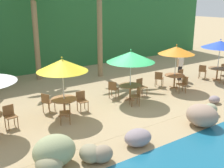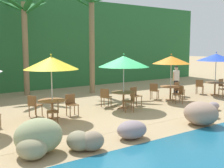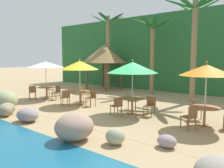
% 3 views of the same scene
% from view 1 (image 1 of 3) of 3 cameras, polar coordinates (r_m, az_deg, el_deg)
% --- Properties ---
extents(ground_plane, '(120.00, 120.00, 0.00)m').
position_cam_1_polar(ground_plane, '(13.56, 3.22, -3.66)').
color(ground_plane, tan).
extents(terrace_deck, '(18.00, 5.20, 0.01)m').
position_cam_1_polar(terrace_deck, '(13.56, 3.22, -3.64)').
color(terrace_deck, tan).
rests_on(terrace_deck, ground).
extents(foliage_backdrop, '(28.00, 2.40, 6.00)m').
position_cam_1_polar(foliage_backdrop, '(20.62, -12.45, 11.62)').
color(foliage_backdrop, '#286633').
rests_on(foliage_backdrop, ground).
extents(rock_seawall, '(13.57, 2.35, 0.95)m').
position_cam_1_polar(rock_seawall, '(10.85, 13.38, -7.40)').
color(rock_seawall, gray).
rests_on(rock_seawall, ground).
extents(chair_white_seaward, '(0.46, 0.47, 0.87)m').
position_cam_1_polar(chair_white_seaward, '(11.48, -20.02, -5.86)').
color(chair_white_seaward, brown).
rests_on(chair_white_seaward, ground).
extents(umbrella_yellow, '(2.10, 2.10, 2.54)m').
position_cam_1_polar(umbrella_yellow, '(11.55, -10.06, 3.77)').
color(umbrella_yellow, silver).
rests_on(umbrella_yellow, ground).
extents(dining_table_yellow, '(1.10, 1.10, 0.74)m').
position_cam_1_polar(dining_table_yellow, '(12.00, -9.68, -3.53)').
color(dining_table_yellow, olive).
rests_on(dining_table_yellow, ground).
extents(chair_yellow_seaward, '(0.44, 0.45, 0.87)m').
position_cam_1_polar(chair_yellow_seaward, '(12.42, -6.18, -3.16)').
color(chair_yellow_seaward, brown).
rests_on(chair_yellow_seaward, ground).
extents(chair_yellow_inland, '(0.57, 0.57, 0.87)m').
position_cam_1_polar(chair_yellow_inland, '(12.48, -13.01, -3.41)').
color(chair_yellow_inland, brown).
rests_on(chair_yellow_inland, ground).
extents(chair_yellow_left, '(0.56, 0.56, 0.87)m').
position_cam_1_polar(chair_yellow_left, '(11.24, -9.08, -5.47)').
color(chair_yellow_left, brown).
rests_on(chair_yellow_left, ground).
extents(umbrella_green, '(2.30, 2.30, 2.49)m').
position_cam_1_polar(umbrella_green, '(13.32, 3.82, 5.53)').
color(umbrella_green, silver).
rests_on(umbrella_green, ground).
extents(dining_table_green, '(1.10, 1.10, 0.74)m').
position_cam_1_polar(dining_table_green, '(13.70, 3.69, -0.72)').
color(dining_table_green, olive).
rests_on(dining_table_green, ground).
extents(chair_green_seaward, '(0.46, 0.47, 0.87)m').
position_cam_1_polar(chair_green_seaward, '(14.37, 5.87, -0.36)').
color(chair_green_seaward, brown).
rests_on(chair_green_seaward, ground).
extents(chair_green_inland, '(0.59, 0.59, 0.87)m').
position_cam_1_polar(chair_green_inland, '(13.92, 0.23, -0.85)').
color(chair_green_inland, brown).
rests_on(chair_green_inland, ground).
extents(chair_green_left, '(0.56, 0.56, 0.87)m').
position_cam_1_polar(chair_green_left, '(12.98, 5.02, -2.23)').
color(chair_green_left, brown).
rests_on(chair_green_left, ground).
extents(umbrella_orange, '(1.95, 1.95, 2.44)m').
position_cam_1_polar(umbrella_orange, '(15.53, 12.94, 6.68)').
color(umbrella_orange, silver).
rests_on(umbrella_orange, ground).
extents(dining_table_orange, '(1.10, 1.10, 0.74)m').
position_cam_1_polar(dining_table_orange, '(15.86, 12.59, 1.34)').
color(dining_table_orange, olive).
rests_on(dining_table_orange, ground).
extents(chair_orange_seaward, '(0.47, 0.48, 0.87)m').
position_cam_1_polar(chair_orange_seaward, '(16.61, 14.04, 1.58)').
color(chair_orange_seaward, brown).
rests_on(chair_orange_seaward, ground).
extents(chair_orange_inland, '(0.59, 0.58, 0.87)m').
position_cam_1_polar(chair_orange_inland, '(15.95, 9.51, 1.24)').
color(chair_orange_inland, brown).
rests_on(chair_orange_inland, ground).
extents(chair_orange_left, '(0.56, 0.55, 0.87)m').
position_cam_1_polar(chair_orange_left, '(15.19, 14.18, 0.15)').
color(chair_orange_left, brown).
rests_on(chair_orange_left, ground).
extents(umbrella_blue, '(2.17, 2.17, 2.51)m').
position_cam_1_polar(umbrella_blue, '(17.91, 21.12, 7.52)').
color(umbrella_blue, silver).
rests_on(umbrella_blue, ground).
extents(dining_table_blue, '(1.10, 1.10, 0.74)m').
position_cam_1_polar(dining_table_blue, '(18.21, 20.60, 2.65)').
color(dining_table_blue, olive).
rests_on(dining_table_blue, ground).
extents(chair_blue_inland, '(0.58, 0.57, 0.87)m').
position_cam_1_polar(chair_blue_inland, '(18.24, 17.89, 2.62)').
color(chair_blue_inland, brown).
rests_on(chair_blue_inland, ground).
extents(palm_tree_second, '(2.92, 2.95, 5.45)m').
position_cam_1_polar(palm_tree_second, '(17.32, -15.43, 13.01)').
color(palm_tree_second, olive).
rests_on(palm_tree_second, ground).
extents(palm_tree_third, '(3.47, 3.36, 6.08)m').
position_cam_1_polar(palm_tree_third, '(17.46, -2.62, 15.08)').
color(palm_tree_third, olive).
rests_on(palm_tree_third, ground).
extents(waiter_in_white, '(0.52, 0.37, 1.70)m').
position_cam_1_polar(waiter_in_white, '(17.43, 13.69, 3.92)').
color(waiter_in_white, '#232328').
rests_on(waiter_in_white, ground).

